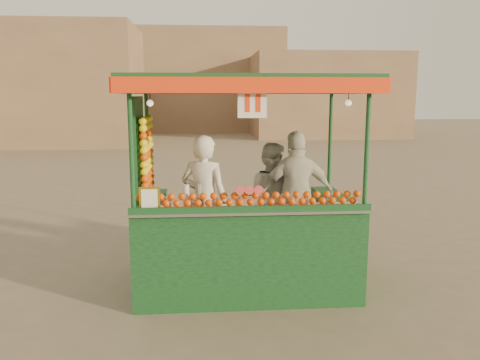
{
  "coord_description": "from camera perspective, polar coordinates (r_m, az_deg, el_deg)",
  "views": [
    {
      "loc": [
        -0.73,
        -6.04,
        2.49
      ],
      "look_at": [
        -0.24,
        0.05,
        1.43
      ],
      "focal_mm": 36.21,
      "sensor_mm": 36.0,
      "label": 1
    }
  ],
  "objects": [
    {
      "name": "vendor_left",
      "position": [
        6.24,
        -4.22,
        -2.43
      ],
      "size": [
        0.72,
        0.6,
        1.7
      ],
      "rotation": [
        0.0,
        0.0,
        2.77
      ],
      "color": "silver",
      "rests_on": "ground"
    },
    {
      "name": "ground",
      "position": [
        6.58,
        2.19,
        -12.4
      ],
      "size": [
        90.0,
        90.0,
        0.0
      ],
      "primitive_type": "plane",
      "color": "#6B604D",
      "rests_on": "ground"
    },
    {
      "name": "vendor_middle",
      "position": [
        6.81,
        3.56,
        -2.03
      ],
      "size": [
        0.93,
        0.86,
        1.55
      ],
      "rotation": [
        0.0,
        0.0,
        2.68
      ],
      "color": "beige",
      "rests_on": "ground"
    },
    {
      "name": "building_right",
      "position": [
        31.02,
        10.02,
        9.75
      ],
      "size": [
        9.0,
        6.0,
        5.0
      ],
      "primitive_type": "cube",
      "color": "#917052",
      "rests_on": "ground"
    },
    {
      "name": "building_left",
      "position": [
        27.33,
        -22.55,
        10.21
      ],
      "size": [
        10.0,
        6.0,
        6.0
      ],
      "primitive_type": "cube",
      "color": "#917052",
      "rests_on": "ground"
    },
    {
      "name": "building_center",
      "position": [
        36.08,
        -6.71,
        11.42
      ],
      "size": [
        14.0,
        7.0,
        7.0
      ],
      "primitive_type": "cube",
      "color": "#917052",
      "rests_on": "ground"
    },
    {
      "name": "juice_cart",
      "position": [
        6.25,
        -0.02,
        -5.03
      ],
      "size": [
        3.01,
        1.95,
        2.73
      ],
      "color": "#0E3413",
      "rests_on": "ground"
    },
    {
      "name": "vendor_right",
      "position": [
        6.58,
        6.7,
        -1.72
      ],
      "size": [
        1.03,
        0.46,
        1.72
      ],
      "rotation": [
        0.0,
        0.0,
        3.19
      ],
      "color": "silver",
      "rests_on": "ground"
    }
  ]
}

